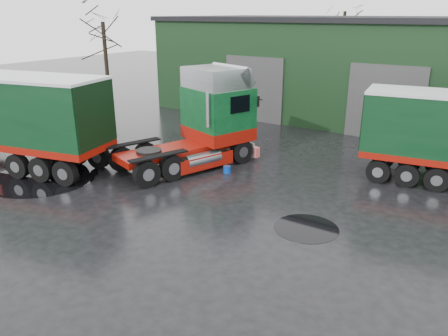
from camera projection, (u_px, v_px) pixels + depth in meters
The scene contains 8 objects.
ground at pixel (200, 230), 13.93m from camera, with size 100.00×100.00×0.00m, color black.
warehouse at pixel (412, 69), 27.57m from camera, with size 32.40×12.40×6.30m.
hero_tractor at pixel (182, 120), 18.91m from camera, with size 2.96×6.97×4.33m, color #0B421D, non-canonical shape.
wash_bucket at pixel (227, 169), 18.88m from camera, with size 0.33×0.33×0.31m, color #0736A4.
tree_left at pixel (105, 47), 30.72m from camera, with size 4.40×4.40×8.50m, color black, non-canonical shape.
tree_back_a at pixel (343, 34), 39.04m from camera, with size 4.40×4.40×9.50m, color black, non-canonical shape.
puddle_1 at pixel (306, 228), 14.06m from camera, with size 2.09×2.09×0.01m, color black.
puddle_2 at pixel (43, 178), 18.36m from camera, with size 4.46×4.46×0.01m, color black.
Camera 1 is at (7.47, -9.97, 6.58)m, focal length 35.00 mm.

